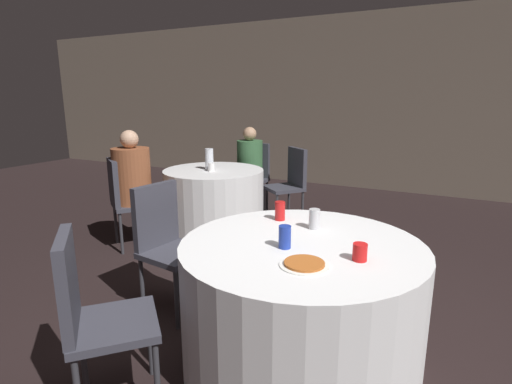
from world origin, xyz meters
The scene contains 18 objects.
ground_plane centered at (0.00, 0.00, 0.00)m, with size 16.00×16.00×0.00m, color black.
wall_back centered at (0.00, 4.86, 1.40)m, with size 16.00×0.06×2.80m.
table_near centered at (0.00, 0.08, 0.36)m, with size 1.34×1.34×0.73m.
table_far centered at (-1.67, 1.75, 0.36)m, with size 1.10×1.10×0.73m.
chair_near_west centered at (-1.08, 0.22, 0.55)m, with size 0.45×0.45×0.91m.
chair_near_southwest centered at (-0.74, -0.71, 0.55)m, with size 0.57×0.57×0.91m.
chair_far_southwest centered at (-2.23, 0.97, 0.55)m, with size 0.56×0.56×0.91m.
chair_far_northeast centered at (-1.06, 2.50, 0.55)m, with size 0.56×0.56×0.91m.
chair_far_north centered at (-1.68, 2.72, 0.55)m, with size 0.41×0.41×0.91m.
person_floral_shirt centered at (-2.14, 1.10, 0.62)m, with size 0.48×0.51×1.19m.
person_green_jacket centered at (-1.68, 2.55, 0.57)m, with size 0.33×0.50×1.13m.
pizza_plate_near centered at (0.11, -0.19, 0.74)m, with size 0.24×0.24×0.02m.
soda_can_red centered at (-0.28, 0.42, 0.79)m, with size 0.07×0.07×0.12m.
soda_can_blue centered at (-0.06, -0.02, 0.79)m, with size 0.07×0.07×0.12m.
soda_can_silver centered at (-0.03, 0.35, 0.79)m, with size 0.07×0.07×0.12m.
cup_near centered at (0.33, -0.01, 0.77)m, with size 0.07×0.07×0.09m.
bottle_far centered at (-1.71, 1.74, 0.84)m, with size 0.09×0.09×0.23m.
cup_far centered at (-1.64, 1.67, 0.77)m, with size 0.07×0.07×0.09m.
Camera 1 is at (0.72, -1.85, 1.51)m, focal length 28.00 mm.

